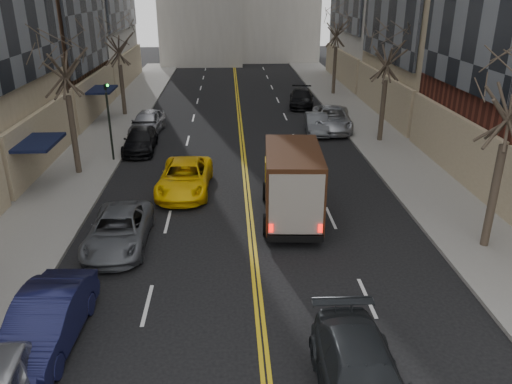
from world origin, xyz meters
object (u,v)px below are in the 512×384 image
ups_truck (292,183)px  pedestrian (303,199)px  taxi (185,177)px  observer_sedan (362,380)px

ups_truck → pedestrian: size_ratio=3.56×
ups_truck → taxi: 5.86m
taxi → ups_truck: bearing=-31.8°
taxi → pedestrian: size_ratio=3.06×
taxi → pedestrian: 6.18m
observer_sedan → taxi: (-5.18, 13.68, 0.00)m
ups_truck → observer_sedan: ups_truck is taller
observer_sedan → pedestrian: size_ratio=2.92×
ups_truck → pedestrian: bearing=12.6°
taxi → pedestrian: bearing=-28.5°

